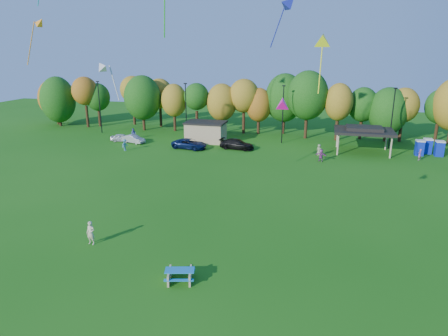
% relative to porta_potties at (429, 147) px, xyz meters
% --- Properties ---
extents(ground, '(160.00, 160.00, 0.00)m').
position_rel_porta_potties_xyz_m(ground, '(-22.96, -37.72, -1.10)').
color(ground, '#19600F').
rests_on(ground, ground).
extents(tree_line, '(93.57, 10.55, 11.15)m').
position_rel_porta_potties_xyz_m(tree_line, '(-23.99, 7.79, 4.82)').
color(tree_line, black).
rests_on(tree_line, ground).
extents(lamp_posts, '(64.50, 0.25, 9.09)m').
position_rel_porta_potties_xyz_m(lamp_posts, '(-20.96, 2.28, 3.80)').
color(lamp_posts, black).
rests_on(lamp_posts, ground).
extents(utility_building, '(6.30, 4.30, 3.25)m').
position_rel_porta_potties_xyz_m(utility_building, '(-32.96, 0.28, 0.54)').
color(utility_building, tan).
rests_on(utility_building, ground).
extents(pavilion, '(8.20, 6.20, 3.77)m').
position_rel_porta_potties_xyz_m(pavilion, '(-8.96, -0.72, 2.13)').
color(pavilion, tan).
rests_on(pavilion, ground).
extents(porta_potties, '(3.75, 2.49, 2.18)m').
position_rel_porta_potties_xyz_m(porta_potties, '(0.00, 0.00, 0.00)').
color(porta_potties, '#0D25B0').
rests_on(porta_potties, ground).
extents(picnic_table, '(2.23, 2.00, 0.82)m').
position_rel_porta_potties_xyz_m(picnic_table, '(-22.93, -38.84, -0.62)').
color(picnic_table, tan).
rests_on(picnic_table, ground).
extents(kite_flyer, '(0.71, 0.49, 1.88)m').
position_rel_porta_potties_xyz_m(kite_flyer, '(-31.34, -35.72, -0.16)').
color(kite_flyer, beige).
rests_on(kite_flyer, ground).
extents(car_a, '(3.86, 2.09, 1.25)m').
position_rel_porta_potties_xyz_m(car_a, '(-46.16, -3.00, -0.47)').
color(car_a, white).
rests_on(car_a, ground).
extents(car_b, '(4.11, 2.38, 1.28)m').
position_rel_porta_potties_xyz_m(car_b, '(-43.87, -3.52, -0.46)').
color(car_b, '#AAA9AF').
rests_on(car_b, ground).
extents(car_c, '(5.64, 3.32, 1.47)m').
position_rel_porta_potties_xyz_m(car_c, '(-34.00, -4.91, -0.36)').
color(car_c, '#0B1945').
rests_on(car_c, ground).
extents(car_d, '(5.39, 2.75, 1.50)m').
position_rel_porta_potties_xyz_m(car_d, '(-27.02, -3.38, -0.35)').
color(car_d, black).
rests_on(car_d, ground).
extents(far_person_0, '(0.95, 0.83, 1.63)m').
position_rel_porta_potties_xyz_m(far_person_0, '(-15.00, -4.23, -0.28)').
color(far_person_0, gray).
rests_on(far_person_0, ground).
extents(far_person_1, '(0.84, 0.66, 1.72)m').
position_rel_porta_potties_xyz_m(far_person_1, '(-45.30, -0.64, -0.24)').
color(far_person_1, '#4955A2').
rests_on(far_person_1, ground).
extents(far_person_2, '(1.66, 0.98, 1.71)m').
position_rel_porta_potties_xyz_m(far_person_2, '(-14.69, -7.25, -0.24)').
color(far_person_2, '#923C8B').
rests_on(far_person_2, ground).
extents(far_person_3, '(0.90, 1.23, 1.71)m').
position_rel_porta_potties_xyz_m(far_person_3, '(-42.83, -8.37, -0.24)').
color(far_person_3, teal).
rests_on(far_person_3, ground).
extents(far_person_4, '(0.65, 0.66, 1.54)m').
position_rel_porta_potties_xyz_m(far_person_4, '(-1.78, -3.32, -0.33)').
color(far_person_4, '#B856A3').
rests_on(far_person_4, ground).
extents(kite_2, '(1.04, 1.31, 1.25)m').
position_rel_porta_potties_xyz_m(kite_2, '(-17.14, -35.28, 10.26)').
color(kite_2, '#EC0D99').
extents(kite_3, '(1.56, 3.41, 5.62)m').
position_rel_porta_potties_xyz_m(kite_3, '(-15.16, -24.70, 14.19)').
color(kite_3, '#FDFF1A').
extents(kite_5, '(2.05, 1.36, 3.37)m').
position_rel_porta_potties_xyz_m(kite_5, '(-32.33, -30.39, 11.98)').
color(kite_5, '#B6B6B6').
extents(kite_6, '(3.12, 1.10, 5.31)m').
position_rel_porta_potties_xyz_m(kite_6, '(-45.70, -20.09, 16.06)').
color(kite_6, orange).
extents(kite_8, '(2.66, 2.01, 4.50)m').
position_rel_porta_potties_xyz_m(kite_8, '(-18.16, -23.20, 17.14)').
color(kite_8, navy).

